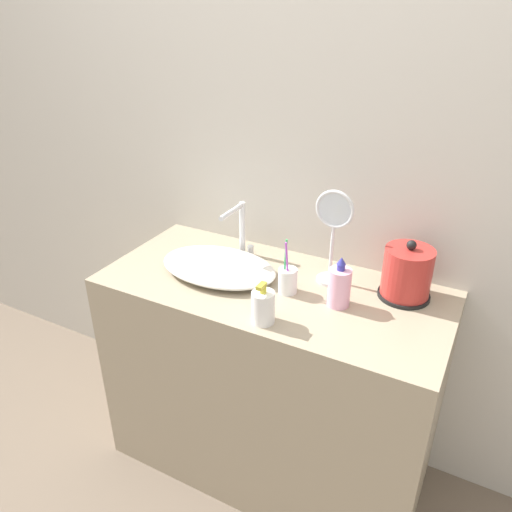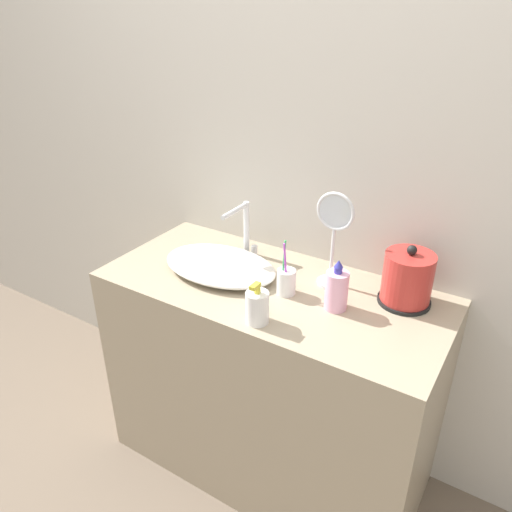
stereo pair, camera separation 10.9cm
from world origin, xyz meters
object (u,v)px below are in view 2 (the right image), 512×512
object	(u,v)px
faucet	(244,226)
vanity_mirror	(334,231)
lotion_bottle	(257,307)
shampoo_bottle	(337,289)
electric_kettle	(407,280)
toothbrush_cup	(286,281)

from	to	relation	value
faucet	vanity_mirror	world-z (taller)	vanity_mirror
lotion_bottle	shampoo_bottle	bearing A→B (deg)	49.13
faucet	lotion_bottle	bearing A→B (deg)	-51.86
electric_kettle	lotion_bottle	world-z (taller)	electric_kettle
faucet	lotion_bottle	distance (m)	0.45
lotion_bottle	vanity_mirror	distance (m)	0.37
lotion_bottle	vanity_mirror	size ratio (longest dim) A/B	0.42
electric_kettle	lotion_bottle	xyz separation A→B (m)	(-0.35, -0.35, -0.03)
faucet	toothbrush_cup	size ratio (longest dim) A/B	1.11
toothbrush_cup	shampoo_bottle	xyz separation A→B (m)	(0.18, 0.01, 0.02)
electric_kettle	vanity_mirror	bearing A→B (deg)	-176.21
shampoo_bottle	vanity_mirror	xyz separation A→B (m)	(-0.08, 0.13, 0.13)
toothbrush_cup	shampoo_bottle	bearing A→B (deg)	1.71
electric_kettle	toothbrush_cup	world-z (taller)	electric_kettle
electric_kettle	toothbrush_cup	distance (m)	0.39
toothbrush_cup	electric_kettle	bearing A→B (deg)	23.65
faucet	vanity_mirror	size ratio (longest dim) A/B	0.63
toothbrush_cup	shampoo_bottle	size ratio (longest dim) A/B	1.10
faucet	shampoo_bottle	size ratio (longest dim) A/B	1.22
faucet	electric_kettle	world-z (taller)	faucet
electric_kettle	shampoo_bottle	bearing A→B (deg)	-139.71
electric_kettle	toothbrush_cup	size ratio (longest dim) A/B	1.08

